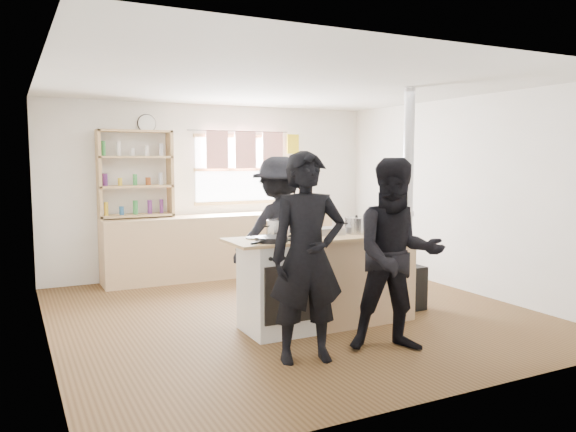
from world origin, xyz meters
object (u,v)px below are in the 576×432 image
at_px(bread_board, 396,228).
at_px(person_near_left, 307,257).
at_px(skillet_greens, 272,239).
at_px(stockpot_counter, 356,225).
at_px(roast_tray, 325,231).
at_px(person_far, 279,232).
at_px(thermos, 284,202).
at_px(stockpot_stove, 278,228).
at_px(cooking_island, 328,280).
at_px(flue_heater, 406,252).
at_px(person_near_right, 397,255).

bearing_deg(bread_board, person_near_left, -154.06).
distance_m(skillet_greens, stockpot_counter, 1.07).
bearing_deg(roast_tray, person_far, 100.05).
bearing_deg(thermos, stockpot_stove, -117.39).
relative_size(cooking_island, flue_heater, 0.79).
xyz_separation_m(person_near_left, person_near_right, (0.84, -0.13, -0.03)).
bearing_deg(person_near_left, stockpot_stove, 91.01).
height_order(stockpot_counter, bread_board, stockpot_counter).
relative_size(skillet_greens, person_near_right, 0.25).
distance_m(stockpot_counter, person_near_left, 1.34).
bearing_deg(cooking_island, bread_board, -8.40).
height_order(stockpot_counter, person_near_left, person_near_left).
height_order(person_near_left, person_far, person_near_left).
bearing_deg(bread_board, thermos, 88.39).
bearing_deg(stockpot_counter, person_near_left, -141.28).
distance_m(stockpot_counter, bread_board, 0.45).
height_order(stockpot_stove, person_near_left, person_near_left).
bearing_deg(person_near_right, thermos, 102.09).
distance_m(skillet_greens, stockpot_stove, 0.36).
height_order(roast_tray, flue_heater, flue_heater).
height_order(stockpot_stove, bread_board, stockpot_stove).
distance_m(thermos, person_near_left, 3.92).
bearing_deg(stockpot_stove, person_near_right, -60.07).
height_order(skillet_greens, person_near_left, person_near_left).
bearing_deg(person_far, person_near_left, 68.92).
bearing_deg(stockpot_counter, person_near_right, -102.16).
distance_m(person_near_right, person_far, 1.86).
relative_size(stockpot_stove, bread_board, 0.75).
bearing_deg(stockpot_counter, cooking_island, -179.06).
relative_size(thermos, person_near_right, 0.18).
xyz_separation_m(skillet_greens, roast_tray, (0.72, 0.22, 0.01)).
height_order(person_near_left, person_near_right, person_near_left).
relative_size(stockpot_stove, person_far, 0.14).
bearing_deg(person_near_left, stockpot_counter, 51.04).
bearing_deg(roast_tray, skillet_greens, -162.87).
distance_m(roast_tray, bread_board, 0.79).
bearing_deg(stockpot_counter, bread_board, -15.71).
bearing_deg(thermos, person_near_right, -100.90).
distance_m(thermos, person_far, 2.14).
relative_size(roast_tray, person_near_right, 0.22).
height_order(roast_tray, stockpot_counter, stockpot_counter).
relative_size(roast_tray, person_near_left, 0.22).
bearing_deg(person_near_left, person_far, 84.04).
bearing_deg(roast_tray, bread_board, -14.29).
bearing_deg(flue_heater, person_near_left, -152.16).
bearing_deg(roast_tray, cooking_island, -99.33).
relative_size(thermos, cooking_island, 0.15).
distance_m(skillet_greens, flue_heater, 1.86).
height_order(cooking_island, roast_tray, roast_tray).
relative_size(stockpot_stove, person_near_left, 0.13).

